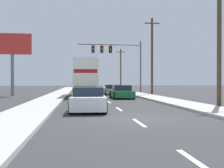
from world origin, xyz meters
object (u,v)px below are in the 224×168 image
at_px(car_green, 122,92).
at_px(utility_pole_near, 219,41).
at_px(car_yellow, 85,94).
at_px(car_white, 89,100).
at_px(utility_pole_mid, 152,55).
at_px(traffic_signal_mast, 113,53).
at_px(roadside_billboard, 12,51).
at_px(utility_pole_far, 121,68).
at_px(car_tan, 112,90).
at_px(box_truck, 86,76).

height_order(car_green, utility_pole_near, utility_pole_near).
height_order(car_yellow, car_white, car_white).
distance_m(utility_pole_near, utility_pole_mid, 14.77).
bearing_deg(car_yellow, traffic_signal_mast, 74.73).
distance_m(car_green, traffic_signal_mast, 12.70).
relative_size(traffic_signal_mast, roadside_billboard, 1.29).
distance_m(car_green, utility_pole_far, 31.63).
bearing_deg(utility_pole_mid, utility_pole_far, 89.55).
height_order(car_white, utility_pole_mid, utility_pole_mid).
relative_size(utility_pole_near, utility_pole_far, 0.94).
relative_size(car_yellow, utility_pole_far, 0.51).
distance_m(car_tan, utility_pole_near, 17.22).
distance_m(car_tan, utility_pole_mid, 6.37).
relative_size(car_white, utility_pole_mid, 0.51).
xyz_separation_m(utility_pole_far, roadside_billboard, (-16.06, -25.55, 0.49)).
relative_size(car_tan, roadside_billboard, 0.69).
bearing_deg(car_green, utility_pole_mid, 52.29).
height_order(box_truck, traffic_signal_mast, traffic_signal_mast).
relative_size(car_yellow, car_white, 0.93).
bearing_deg(car_yellow, roadside_billboard, 130.15).
relative_size(car_yellow, traffic_signal_mast, 0.49).
bearing_deg(traffic_signal_mast, box_truck, -117.38).
relative_size(utility_pole_mid, utility_pole_far, 1.07).
height_order(car_white, utility_pole_near, utility_pole_near).
distance_m(car_yellow, utility_pole_mid, 13.30).
bearing_deg(utility_pole_near, car_tan, 106.80).
xyz_separation_m(car_white, car_green, (3.47, 10.22, -0.02)).
bearing_deg(utility_pole_mid, utility_pole_near, -89.17).
bearing_deg(car_white, traffic_signal_mast, 79.38).
bearing_deg(car_green, box_truck, 128.09).
bearing_deg(utility_pole_mid, roadside_billboard, -178.13).
bearing_deg(box_truck, roadside_billboard, 170.62).
relative_size(car_green, traffic_signal_mast, 0.51).
bearing_deg(car_tan, box_truck, -135.28).
distance_m(car_white, utility_pole_mid, 18.58).
bearing_deg(utility_pole_far, utility_pole_mid, -90.45).
bearing_deg(roadside_billboard, car_yellow, -49.85).
bearing_deg(utility_pole_far, car_green, -98.85).
xyz_separation_m(car_green, roadside_billboard, (-11.23, 5.47, 4.33)).
distance_m(car_tan, roadside_billboard, 12.16).
bearing_deg(utility_pole_near, car_green, 118.93).
xyz_separation_m(box_truck, roadside_billboard, (-7.98, 1.32, 2.72)).
height_order(utility_pole_far, roadside_billboard, utility_pole_far).
relative_size(traffic_signal_mast, utility_pole_near, 1.11).
relative_size(box_truck, utility_pole_near, 1.14).
xyz_separation_m(car_white, car_tan, (3.44, 17.58, -0.02)).
relative_size(car_green, utility_pole_near, 0.56).
bearing_deg(utility_pole_near, box_truck, 122.09).
bearing_deg(car_white, utility_pole_near, 9.93).
xyz_separation_m(traffic_signal_mast, roadside_billboard, (-11.87, -6.20, -0.64)).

